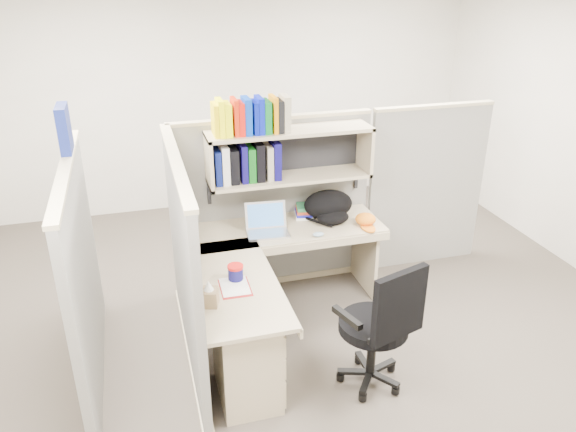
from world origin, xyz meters
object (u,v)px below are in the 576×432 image
object	(u,v)px
laptop	(268,221)
snack_canister	(236,272)
backpack	(330,207)
task_chair	(377,345)
desk	(260,318)

from	to	relation	value
laptop	snack_canister	bearing A→B (deg)	-116.33
backpack	task_chair	xyz separation A→B (m)	(-0.11, -1.32, -0.49)
desk	snack_canister	bearing A→B (deg)	141.59
desk	snack_canister	world-z (taller)	snack_canister
backpack	desk	bearing A→B (deg)	-152.60
desk	laptop	bearing A→B (deg)	71.71
snack_canister	backpack	bearing A→B (deg)	37.54
desk	backpack	distance (m)	1.30
laptop	snack_canister	distance (m)	0.77
desk	task_chair	distance (m)	0.86
laptop	backpack	xyz separation A→B (m)	(0.60, 0.11, 0.00)
backpack	task_chair	distance (m)	1.41
laptop	task_chair	distance (m)	1.39
laptop	backpack	bearing A→B (deg)	16.05
desk	snack_canister	distance (m)	0.40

